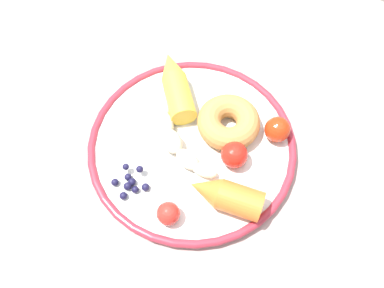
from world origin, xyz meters
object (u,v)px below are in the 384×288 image
Objects in this scene: tomato_mid at (168,213)px; blueberry_pile at (130,183)px; carrot_yellow at (176,85)px; donut at (229,122)px; dining_table at (206,161)px; plate at (192,145)px; tomato_far at (234,155)px; tomato_near at (277,129)px; carrot_orange at (226,196)px; banana at (177,140)px.

blueberry_pile is at bearing 170.77° from tomato_mid.
carrot_yellow is 0.11m from donut.
plate reaches higher than dining_table.
plate is 9.79× the size of tomato_mid.
donut is (0.03, 0.05, 0.02)m from plate.
dining_table is at bearing 159.52° from tomato_far.
carrot_yellow is 3.70× the size of tomato_mid.
plate is at bearing -141.73° from tomato_near.
tomato_mid is (0.07, -0.01, 0.01)m from blueberry_pile.
dining_table is at bearing 68.73° from blueberry_pile.
blueberry_pile reaches higher than plate.
tomato_far reaches higher than tomato_mid.
tomato_far reaches higher than donut.
donut is (0.02, 0.02, 0.12)m from dining_table.
carrot_yellow is at bearing 155.09° from dining_table.
carrot_orange reaches higher than plate.
plate is 0.03m from banana.
carrot_orange is 0.14m from blueberry_pile.
tomato_mid is at bearing -131.37° from carrot_orange.
tomato_near is (0.10, 0.08, 0.02)m from plate.
plate is (-0.01, -0.03, 0.10)m from dining_table.
carrot_yellow is at bearing 137.01° from plate.
banana is 0.15m from tomato_near.
tomato_mid reaches higher than blueberry_pile.
tomato_far is at bearing -52.31° from donut.
donut is 2.96× the size of tomato_mid.
plate is at bearing 106.27° from tomato_mid.
plate is at bearing 31.30° from banana.
tomato_far is at bearing -20.48° from dining_table.
dining_table is at bearing 132.57° from carrot_orange.
banana is at bearing 117.40° from tomato_mid.
donut reaches higher than banana.
tomato_far is (0.11, 0.11, 0.01)m from blueberry_pile.
tomato_far is (0.06, -0.02, 0.12)m from dining_table.
plate is at bearing 148.46° from carrot_orange.
tomato_far reaches higher than banana.
carrot_orange is 0.12m from donut.
carrot_orange is 0.90× the size of carrot_yellow.
tomato_mid is (0.02, -0.15, 0.12)m from dining_table.
dining_table is at bearing -150.42° from tomato_near.
carrot_yellow reaches higher than donut.
tomato_near is at bearing 52.36° from blueberry_pile.
tomato_far is (0.03, -0.05, 0.00)m from donut.
donut is 2.42× the size of tomato_far.
tomato_near is at bearing 21.39° from donut.
carrot_orange is (0.09, -0.05, 0.02)m from plate.
carrot_orange is 1.13× the size of donut.
carrot_yellow is 0.21m from tomato_mid.
dining_table is 8.41× the size of banana.
blueberry_pile is 0.08m from tomato_mid.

